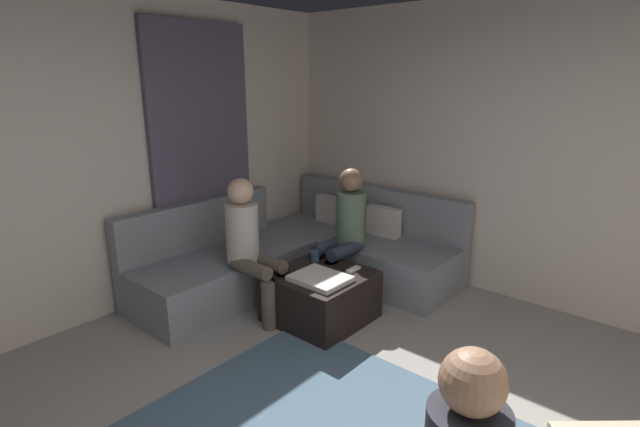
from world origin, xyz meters
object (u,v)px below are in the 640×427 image
(ottoman, at_px, (320,296))
(sectional_couch, at_px, (302,255))
(game_remote, at_px, (353,269))
(person_on_couch_side, at_px, (250,243))
(person_on_couch_back, at_px, (344,227))
(coffee_mug, at_px, (315,256))

(ottoman, bearing_deg, sectional_couch, 143.58)
(game_remote, distance_m, person_on_couch_side, 0.90)
(sectional_couch, xyz_separation_m, ottoman, (0.66, -0.49, -0.07))
(person_on_couch_back, bearing_deg, person_on_couch_side, 68.44)
(sectional_couch, relative_size, coffee_mug, 26.84)
(person_on_couch_side, bearing_deg, sectional_couch, -169.56)
(coffee_mug, bearing_deg, ottoman, -39.29)
(sectional_couch, distance_m, game_remote, 0.89)
(coffee_mug, height_order, game_remote, coffee_mug)
(person_on_couch_back, bearing_deg, game_remote, 137.68)
(person_on_couch_back, bearing_deg, sectional_couch, 6.46)
(sectional_couch, bearing_deg, coffee_mug, -34.89)
(coffee_mug, bearing_deg, game_remote, 5.71)
(sectional_couch, height_order, ottoman, sectional_couch)
(coffee_mug, distance_m, game_remote, 0.40)
(ottoman, relative_size, person_on_couch_side, 0.63)
(game_remote, bearing_deg, person_on_couch_side, -142.29)
(sectional_couch, height_order, coffee_mug, sectional_couch)
(sectional_couch, distance_m, person_on_couch_back, 0.62)
(person_on_couch_back, relative_size, person_on_couch_side, 1.00)
(coffee_mug, xyz_separation_m, game_remote, (0.40, 0.04, -0.04))
(sectional_couch, relative_size, person_on_couch_side, 2.12)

